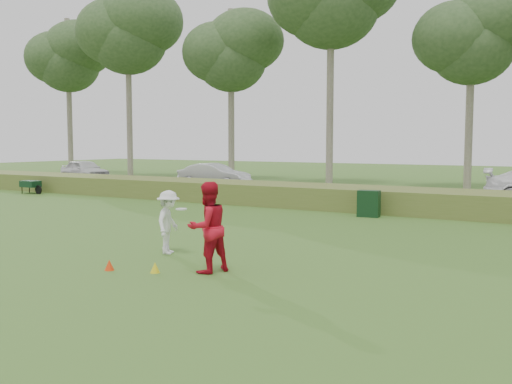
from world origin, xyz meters
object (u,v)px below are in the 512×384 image
Objects in this scene: player_white at (169,222)px; car_left at (85,170)px; cone_orange at (109,265)px; utility_cabinet at (369,204)px; car_mid at (214,176)px; player_red at (208,227)px; cone_yellow at (155,267)px.

car_left is (-21.25, 16.78, 0.02)m from player_white.
utility_cabinet reaches higher than cone_orange.
car_mid is at bearing 11.56° from player_white.
utility_cabinet is 24.33m from car_left.
player_white reaches higher than car_mid.
utility_cabinet is at bearing -126.73° from car_mid.
player_white is 6.82× the size of cone_orange.
player_red is 1.39m from cone_yellow.
car_left is (-23.27, 17.94, -0.15)m from player_red.
cone_yellow is 0.05× the size of car_mid.
player_white is 9.34m from utility_cabinet.
player_red is at bearing 33.46° from cone_yellow.
cone_orange is at bearing -162.33° from cone_yellow.
cone_yellow is at bearing -153.12° from car_mid.
car_left is at bearing 138.53° from cone_orange.
cone_orange is 0.23× the size of utility_cabinet.
player_white is at bearing -108.34° from utility_cabinet.
car_left reaches higher than utility_cabinet.
cone_orange is (0.10, -2.09, -0.66)m from player_white.
car_left is at bearing 31.49° from player_white.
utility_cabinet is (0.75, 10.93, 0.37)m from cone_yellow.
player_white is at bearing 121.60° from cone_yellow.
player_white reaches higher than cone_yellow.
player_white reaches higher than utility_cabinet.
player_red reaches higher than car_mid.
cone_yellow is 21.78m from car_mid.
cone_orange is 11.38m from utility_cabinet.
cone_yellow is 0.23× the size of utility_cabinet.
player_red reaches higher than cone_orange.
player_white is 27.08m from car_left.
player_red reaches higher than car_left.
cone_orange is 1.01× the size of cone_yellow.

